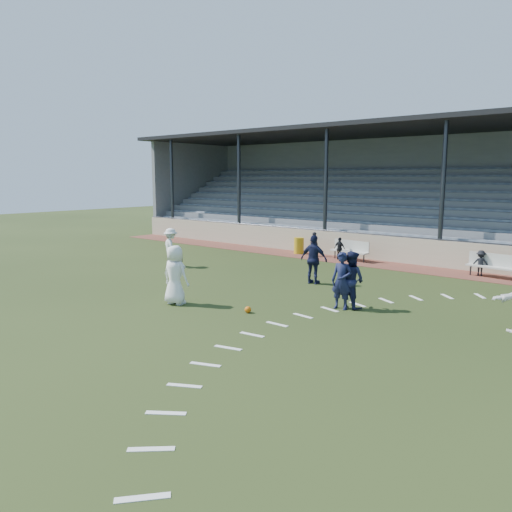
{
  "coord_description": "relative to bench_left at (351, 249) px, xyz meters",
  "views": [
    {
      "loc": [
        10.87,
        -10.46,
        3.99
      ],
      "look_at": [
        0.0,
        2.5,
        1.3
      ],
      "focal_mm": 35.0,
      "sensor_mm": 36.0,
      "label": 1
    }
  ],
  "objects": [
    {
      "name": "bench_right",
      "position": [
        6.45,
        -0.08,
        0.0
      ],
      "size": [
        2.03,
        0.68,
        0.95
      ],
      "rotation": [
        0.0,
        0.0,
        -0.12
      ],
      "color": "beige",
      "rests_on": "cinder_track"
    },
    {
      "name": "player_white_lead",
      "position": [
        -0.08,
        -10.94,
        0.35
      ],
      "size": [
        1.0,
        0.73,
        1.88
      ],
      "primitive_type": "imported",
      "rotation": [
        0.0,
        0.0,
        3.3
      ],
      "color": "white",
      "rests_on": "ground"
    },
    {
      "name": "sub_left_near",
      "position": [
        -2.01,
        -0.08,
        0.05
      ],
      "size": [
        0.51,
        0.41,
        1.23
      ],
      "primitive_type": "imported",
      "rotation": [
        0.0,
        0.0,
        2.86
      ],
      "color": "black",
      "rests_on": "cinder_track"
    },
    {
      "name": "player_navy_lead",
      "position": [
        4.25,
        -8.1,
        0.29
      ],
      "size": [
        0.68,
        0.48,
        1.76
      ],
      "primitive_type": "imported",
      "rotation": [
        0.0,
        0.0,
        0.1
      ],
      "color": "#15193A",
      "rests_on": "ground"
    },
    {
      "name": "sub_right",
      "position": [
        5.96,
        -0.03,
        -0.04
      ],
      "size": [
        0.74,
        0.53,
        1.04
      ],
      "primitive_type": "imported",
      "rotation": [
        0.0,
        0.0,
        3.37
      ],
      "color": "black",
      "rests_on": "cinder_track"
    },
    {
      "name": "bench_left",
      "position": [
        0.0,
        0.0,
        0.0
      ],
      "size": [
        2.03,
        0.7,
        0.95
      ],
      "rotation": [
        0.0,
        0.0,
        -0.13
      ],
      "color": "beige",
      "rests_on": "cinder_track"
    },
    {
      "name": "cinder_track",
      "position": [
        0.89,
        -0.14,
        -0.57
      ],
      "size": [
        34.0,
        2.0,
        0.02
      ],
      "primitive_type": "cube",
      "color": "brown",
      "rests_on": "ground"
    },
    {
      "name": "ground",
      "position": [
        0.89,
        -10.64,
        -0.58
      ],
      "size": [
        90.0,
        90.0,
        0.0
      ],
      "primitive_type": "plane",
      "color": "#273415",
      "rests_on": "ground"
    },
    {
      "name": "penalty_arc",
      "position": [
        5.01,
        -10.64,
        -0.58
      ],
      "size": [
        3.89,
        14.63,
        0.01
      ],
      "color": "white",
      "rests_on": "ground"
    },
    {
      "name": "sub_left_far",
      "position": [
        -0.47,
        -0.21,
        -0.02
      ],
      "size": [
        0.67,
        0.36,
        1.09
      ],
      "primitive_type": "imported",
      "rotation": [
        0.0,
        0.0,
        2.98
      ],
      "color": "black",
      "rests_on": "cinder_track"
    },
    {
      "name": "player_navy_wing",
      "position": [
        1.58,
        -5.58,
        0.34
      ],
      "size": [
        1.12,
        0.55,
        1.85
      ],
      "primitive_type": "imported",
      "rotation": [
        0.0,
        0.0,
        3.24
      ],
      "color": "#15193A",
      "rests_on": "ground"
    },
    {
      "name": "football",
      "position": [
        2.36,
        -10.27,
        -0.49
      ],
      "size": [
        0.2,
        0.2,
        0.2
      ],
      "primitive_type": "sphere",
      "color": "#DA640C",
      "rests_on": "ground"
    },
    {
      "name": "player_white_wing",
      "position": [
        -5.42,
        -6.57,
        0.28
      ],
      "size": [
        1.27,
        1.0,
        1.72
      ],
      "primitive_type": "imported",
      "rotation": [
        0.0,
        0.0,
        2.77
      ],
      "color": "white",
      "rests_on": "ground"
    },
    {
      "name": "grandstand",
      "position": [
        0.9,
        5.62,
        1.62
      ],
      "size": [
        34.6,
        9.0,
        6.61
      ],
      "color": "gray",
      "rests_on": "ground"
    },
    {
      "name": "trash_bin",
      "position": [
        -3.12,
        0.14,
        -0.15
      ],
      "size": [
        0.52,
        0.52,
        0.84
      ],
      "primitive_type": "cylinder",
      "color": "#BF9716",
      "rests_on": "cinder_track"
    },
    {
      "name": "retaining_wall",
      "position": [
        0.89,
        0.91,
        0.02
      ],
      "size": [
        34.0,
        0.18,
        1.2
      ],
      "primitive_type": "cube",
      "color": "beige",
      "rests_on": "ground"
    },
    {
      "name": "player_navy_mid",
      "position": [
        4.39,
        -7.77,
        0.3
      ],
      "size": [
        1.0,
        0.86,
        1.77
      ],
      "primitive_type": "imported",
      "rotation": [
        0.0,
        0.0,
        2.9
      ],
      "color": "#15193A",
      "rests_on": "ground"
    }
  ]
}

